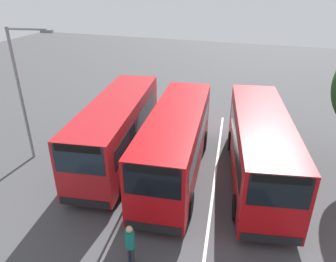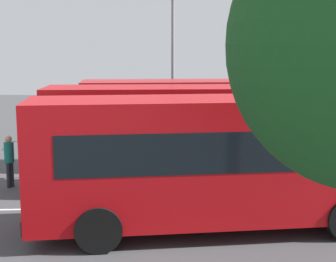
{
  "view_description": "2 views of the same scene",
  "coord_description": "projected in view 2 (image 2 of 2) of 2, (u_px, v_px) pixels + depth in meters",
  "views": [
    {
      "loc": [
        13.86,
        3.65,
        9.23
      ],
      "look_at": [
        -0.29,
        -0.85,
        1.89
      ],
      "focal_mm": 34.23,
      "sensor_mm": 36.0,
      "label": 1
    },
    {
      "loc": [
        0.63,
        16.21,
        4.53
      ],
      "look_at": [
        1.33,
        -0.39,
        1.88
      ],
      "focal_mm": 54.11,
      "sensor_mm": 36.0,
      "label": 2
    }
  ],
  "objects": [
    {
      "name": "bus_center_right",
      "position": [
        216.0,
        158.0,
        12.65
      ],
      "size": [
        9.57,
        3.93,
        3.38
      ],
      "rotation": [
        0.0,
        0.0,
        0.17
      ],
      "color": "#B70C11",
      "rests_on": "ground"
    },
    {
      "name": "bus_center_left",
      "position": [
        188.0,
        133.0,
        16.56
      ],
      "size": [
        9.5,
        3.32,
        3.38
      ],
      "rotation": [
        0.0,
        0.0,
        0.1
      ],
      "color": "#B70C11",
      "rests_on": "ground"
    },
    {
      "name": "lane_stripe_outer_left",
      "position": [
        206.0,
        176.0,
        18.46
      ],
      "size": [
        14.39,
        1.62,
        0.01
      ],
      "primitive_type": "cube",
      "rotation": [
        0.0,
        0.0,
        0.1
      ],
      "color": "silver",
      "rests_on": "ground"
    },
    {
      "name": "bus_far_left",
      "position": [
        201.0,
        119.0,
        19.89
      ],
      "size": [
        9.54,
        3.62,
        3.38
      ],
      "rotation": [
        0.0,
        0.0,
        0.14
      ],
      "color": "#AD191E",
      "rests_on": "ground"
    },
    {
      "name": "ground_plane",
      "position": [
        208.0,
        189.0,
        16.68
      ],
      "size": [
        70.26,
        70.26,
        0.0
      ],
      "primitive_type": "plane",
      "color": "#424244"
    },
    {
      "name": "pedestrian",
      "position": [
        9.0,
        157.0,
        16.79
      ],
      "size": [
        0.42,
        0.42,
        1.75
      ],
      "rotation": [
        0.0,
        0.0,
        2.74
      ],
      "color": "#232833",
      "rests_on": "ground"
    },
    {
      "name": "lane_stripe_inner_left",
      "position": [
        210.0,
        206.0,
        14.9
      ],
      "size": [
        14.39,
        1.62,
        0.01
      ],
      "primitive_type": "cube",
      "rotation": [
        0.0,
        0.0,
        0.1
      ],
      "color": "silver",
      "rests_on": "ground"
    },
    {
      "name": "street_lamp",
      "position": [
        174.0,
        60.0,
        23.95
      ],
      "size": [
        0.56,
        2.31,
        7.02
      ],
      "rotation": [
        0.0,
        0.0,
        1.74
      ],
      "color": "gray",
      "rests_on": "ground"
    }
  ]
}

